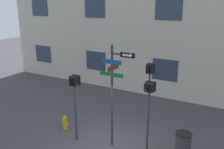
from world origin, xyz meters
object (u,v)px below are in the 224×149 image
pedestrian_signal_right (149,98)px  fire_hydrant (65,123)px  trash_bin (183,145)px  pedestrian_signal_left (74,90)px  pedestrian_signal_across (149,78)px  street_sign_pole (114,87)px

pedestrian_signal_right → fire_hydrant: bearing=-175.6°
pedestrian_signal_right → fire_hydrant: size_ratio=4.21×
trash_bin → pedestrian_signal_left: bearing=-166.7°
pedestrian_signal_across → pedestrian_signal_left: bearing=-125.2°
pedestrian_signal_left → pedestrian_signal_across: (2.00, 2.84, 0.08)m
pedestrian_signal_across → trash_bin: size_ratio=2.95×
pedestrian_signal_left → trash_bin: bearing=13.3°
pedestrian_signal_across → fire_hydrant: 4.29m
pedestrian_signal_right → fire_hydrant: 4.23m
pedestrian_signal_right → fire_hydrant: (-3.81, -0.30, -1.81)m
street_sign_pole → pedestrian_signal_right: (1.27, 0.36, -0.31)m
pedestrian_signal_left → pedestrian_signal_right: (2.81, 0.77, -0.04)m
pedestrian_signal_left → fire_hydrant: (-1.00, 0.47, -1.85)m
street_sign_pole → trash_bin: street_sign_pole is taller
street_sign_pole → fire_hydrant: (-2.54, 0.07, -2.12)m
pedestrian_signal_right → trash_bin: pedestrian_signal_right is taller
fire_hydrant → pedestrian_signal_left: bearing=-25.4°
fire_hydrant → street_sign_pole: bearing=-1.6°
pedestrian_signal_right → pedestrian_signal_across: bearing=111.2°
fire_hydrant → trash_bin: 5.15m
street_sign_pole → trash_bin: size_ratio=4.12×
street_sign_pole → pedestrian_signal_across: bearing=79.1°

